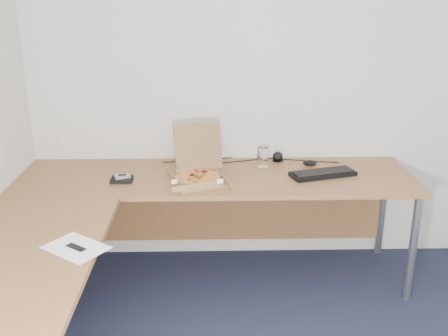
{
  "coord_description": "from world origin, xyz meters",
  "views": [
    {
      "loc": [
        -0.52,
        -1.69,
        1.86
      ],
      "look_at": [
        -0.45,
        1.28,
        0.82
      ],
      "focal_mm": 41.55,
      "sensor_mm": 36.0,
      "label": 1
    }
  ],
  "objects_px": {
    "pizza_box": "(198,175)",
    "drinking_glass": "(263,157)",
    "keyboard": "(323,174)",
    "desk": "(158,207)",
    "wallet": "(122,179)"
  },
  "relations": [
    {
      "from": "keyboard",
      "to": "pizza_box",
      "type": "bearing_deg",
      "value": 168.15
    },
    {
      "from": "desk",
      "to": "wallet",
      "type": "distance_m",
      "value": 0.42
    },
    {
      "from": "drinking_glass",
      "to": "wallet",
      "type": "distance_m",
      "value": 0.93
    },
    {
      "from": "keyboard",
      "to": "wallet",
      "type": "xyz_separation_m",
      "value": [
        -1.26,
        -0.07,
        -0.0
      ]
    },
    {
      "from": "pizza_box",
      "to": "desk",
      "type": "bearing_deg",
      "value": -142.63
    },
    {
      "from": "drinking_glass",
      "to": "keyboard",
      "type": "xyz_separation_m",
      "value": [
        0.37,
        -0.19,
        -0.05
      ]
    },
    {
      "from": "desk",
      "to": "drinking_glass",
      "type": "relative_size",
      "value": 19.22
    },
    {
      "from": "drinking_glass",
      "to": "keyboard",
      "type": "bearing_deg",
      "value": -27.53
    },
    {
      "from": "keyboard",
      "to": "wallet",
      "type": "relative_size",
      "value": 3.16
    },
    {
      "from": "pizza_box",
      "to": "drinking_glass",
      "type": "xyz_separation_m",
      "value": [
        0.42,
        0.25,
        0.03
      ]
    },
    {
      "from": "wallet",
      "to": "keyboard",
      "type": "bearing_deg",
      "value": 1.65
    },
    {
      "from": "pizza_box",
      "to": "keyboard",
      "type": "bearing_deg",
      "value": -15.67
    },
    {
      "from": "pizza_box",
      "to": "keyboard",
      "type": "relative_size",
      "value": 0.87
    },
    {
      "from": "pizza_box",
      "to": "drinking_glass",
      "type": "height_order",
      "value": "pizza_box"
    },
    {
      "from": "keyboard",
      "to": "wallet",
      "type": "bearing_deg",
      "value": 166.6
    }
  ]
}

